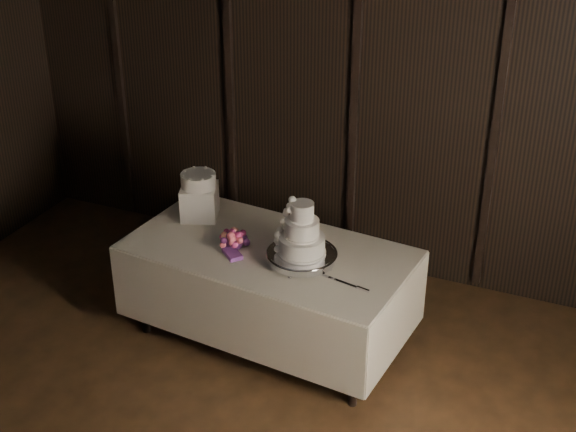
{
  "coord_description": "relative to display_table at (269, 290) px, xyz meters",
  "views": [
    {
      "loc": [
        1.91,
        -2.2,
        3.57
      ],
      "look_at": [
        -0.01,
        2.19,
        1.05
      ],
      "focal_mm": 50.0,
      "sensor_mm": 36.0,
      "label": 1
    }
  ],
  "objects": [
    {
      "name": "small_cake",
      "position": [
        -0.67,
        0.23,
        0.64
      ],
      "size": [
        0.29,
        0.29,
        0.1
      ],
      "primitive_type": "cylinder",
      "rotation": [
        0.0,
        0.0,
        -0.13
      ],
      "color": "white",
      "rests_on": "box_pedestal"
    },
    {
      "name": "room",
      "position": [
        0.16,
        -2.19,
        1.08
      ],
      "size": [
        6.08,
        7.08,
        3.08
      ],
      "color": "black",
      "rests_on": "ground"
    },
    {
      "name": "box_pedestal",
      "position": [
        -0.67,
        0.23,
        0.47
      ],
      "size": [
        0.34,
        0.34,
        0.25
      ],
      "primitive_type": "cube",
      "rotation": [
        0.0,
        0.0,
        0.36
      ],
      "color": "white",
      "rests_on": "display_table"
    },
    {
      "name": "wedding_cake",
      "position": [
        0.27,
        -0.12,
        0.58
      ],
      "size": [
        0.35,
        0.31,
        0.37
      ],
      "rotation": [
        0.0,
        0.0,
        0.15
      ],
      "color": "white",
      "rests_on": "cake_stand"
    },
    {
      "name": "cake_knife",
      "position": [
        0.6,
        -0.2,
        0.35
      ],
      "size": [
        0.37,
        0.1,
        0.01
      ],
      "primitive_type": "cube",
      "rotation": [
        0.0,
        0.0,
        -0.2
      ],
      "color": "silver",
      "rests_on": "display_table"
    },
    {
      "name": "cake_stand",
      "position": [
        0.29,
        -0.1,
        0.39
      ],
      "size": [
        0.62,
        0.62,
        0.09
      ],
      "primitive_type": "cylinder",
      "rotation": [
        0.0,
        0.0,
        0.35
      ],
      "color": "silver",
      "rests_on": "display_table"
    },
    {
      "name": "display_table",
      "position": [
        0.0,
        0.0,
        0.0
      ],
      "size": [
        2.08,
        1.22,
        0.76
      ],
      "rotation": [
        0.0,
        0.0,
        -0.09
      ],
      "color": "silver",
      "rests_on": "ground"
    },
    {
      "name": "bouquet",
      "position": [
        -0.24,
        -0.07,
        0.4
      ],
      "size": [
        0.45,
        0.46,
        0.18
      ],
      "primitive_type": null,
      "rotation": [
        0.0,
        0.0,
        -0.7
      ],
      "color": "#EB5D6D",
      "rests_on": "display_table"
    }
  ]
}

